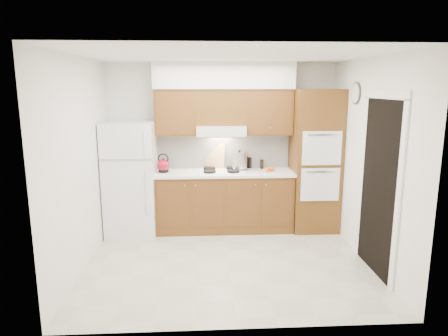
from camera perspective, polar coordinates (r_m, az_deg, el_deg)
The scene contains 26 objects.
floor at distance 5.36m, azimuth 0.51°, elevation -13.11°, with size 3.60×3.60×0.00m, color #BEB7A6.
ceiling at distance 4.88m, azimuth 0.57°, elevation 15.80°, with size 3.60×3.60×0.00m, color white.
wall_back at distance 6.44m, azimuth -0.32°, elevation 3.19°, with size 3.60×0.02×2.60m, color white.
wall_left at distance 5.17m, azimuth -19.80°, elevation 0.40°, with size 0.02×3.00×2.60m, color white.
wall_right at distance 5.38m, azimuth 20.03°, elevation 0.82°, with size 0.02×3.00×2.60m, color white.
fridge at distance 6.25m, azimuth -13.12°, elevation -1.47°, with size 0.75×0.72×1.72m, color white.
base_cabinets at distance 6.33m, azimuth 0.05°, elevation -4.84°, with size 2.11×0.60×0.90m, color brown.
countertop at distance 6.20m, azimuth 0.05°, elevation -0.70°, with size 2.13×0.62×0.04m, color white.
backsplash at distance 6.44m, azimuth -0.09°, elevation 2.47°, with size 2.11×0.03×0.56m, color white.
oven_cabinet at distance 6.39m, azimuth 12.84°, elevation 1.02°, with size 0.70×0.65×2.20m, color brown.
upper_cab_left at distance 6.22m, azimuth -6.91°, elevation 7.91°, with size 0.63×0.33×0.70m, color brown.
upper_cab_right at distance 6.29m, azimuth 6.33°, elevation 7.96°, with size 0.73×0.33×0.70m, color brown.
range_hood at distance 6.18m, azimuth -0.46°, elevation 5.41°, with size 0.75×0.45×0.15m, color silver.
upper_cab_over_hood at distance 6.21m, azimuth -0.49°, elevation 8.68°, with size 0.75×0.33×0.55m, color brown.
soffit at distance 6.19m, azimuth -0.01°, elevation 13.07°, with size 2.13×0.36×0.40m, color silver.
cooktop at distance 6.21m, azimuth -0.42°, elevation -0.43°, with size 0.74×0.50×0.01m, color white.
doorway at distance 5.12m, azimuth 21.23°, elevation -2.67°, with size 0.02×0.90×2.10m, color black.
wall_clock at distance 5.80m, azimuth 18.34°, elevation 10.12°, with size 0.30×0.30×0.02m, color #3F3833.
kettle at distance 6.20m, azimuth -8.65°, elevation 0.35°, with size 0.19×0.19×0.19m, color maroon.
cutting_board at distance 6.41m, azimuth -1.22°, elevation 1.70°, with size 0.30×0.02×0.40m, color tan.
stock_pot at distance 6.29m, azimuth 2.19°, elevation 1.12°, with size 0.24×0.24×0.25m, color silver.
condiment_a at distance 6.46m, azimuth 3.23°, elevation 0.82°, with size 0.05×0.05×0.19m, color black.
condiment_b at distance 6.47m, azimuth 3.73°, elevation 0.75°, with size 0.05×0.05×0.17m, color black.
condiment_c at distance 6.44m, azimuth 5.43°, elevation 0.55°, with size 0.05×0.05×0.15m, color black.
orange_near at distance 6.25m, azimuth 6.87°, elevation -0.14°, with size 0.08×0.08×0.08m, color #F44F0C.
orange_far at distance 6.20m, azimuth 6.23°, elevation -0.25°, with size 0.07×0.07×0.07m, color orange.
Camera 1 is at (-0.32, -4.86, 2.24)m, focal length 32.00 mm.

